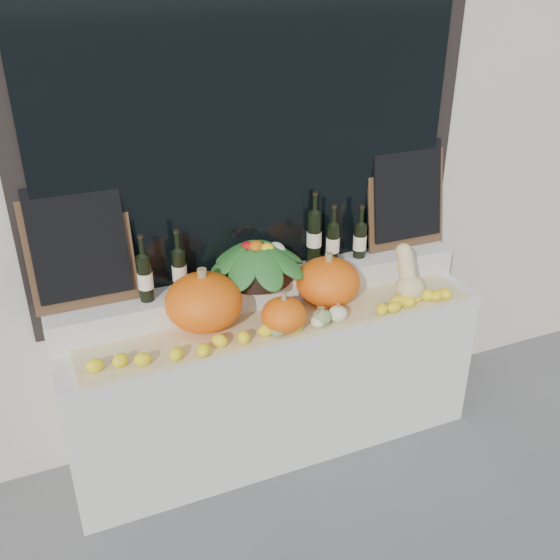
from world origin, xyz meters
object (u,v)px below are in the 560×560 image
at_px(produce_bowl, 256,260).
at_px(pumpkin_left, 204,302).
at_px(butternut_squash, 408,278).
at_px(wine_bottle_tall, 314,236).
at_px(pumpkin_right, 328,281).

bearing_deg(produce_bowl, pumpkin_left, -155.78).
relative_size(butternut_squash, wine_bottle_tall, 0.72).
bearing_deg(wine_bottle_tall, butternut_squash, -42.91).
distance_m(pumpkin_left, butternut_squash, 1.12).
bearing_deg(wine_bottle_tall, pumpkin_left, -162.38).
xyz_separation_m(pumpkin_left, wine_bottle_tall, (0.72, 0.23, 0.14)).
bearing_deg(pumpkin_right, wine_bottle_tall, 82.86).
distance_m(butternut_squash, produce_bowl, 0.83).
height_order(produce_bowl, wine_bottle_tall, wine_bottle_tall).
relative_size(pumpkin_right, butternut_squash, 1.17).
distance_m(pumpkin_left, wine_bottle_tall, 0.77).
bearing_deg(butternut_squash, wine_bottle_tall, 137.09).
bearing_deg(pumpkin_left, produce_bowl, 24.22).
relative_size(butternut_squash, produce_bowl, 0.52).
xyz_separation_m(butternut_squash, wine_bottle_tall, (-0.39, 0.37, 0.17)).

